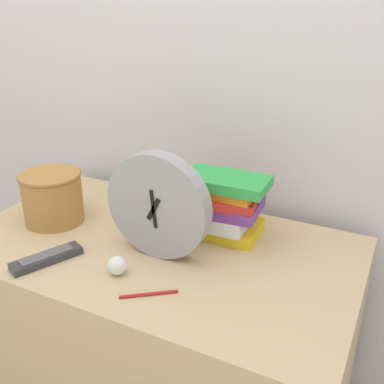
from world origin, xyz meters
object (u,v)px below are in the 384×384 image
object	(u,v)px
tv_remote	(47,258)
pen	(149,294)
crumpled_paper_ball	(117,266)
desk_clock	(158,206)
book_stack	(222,204)
basket	(52,196)

from	to	relation	value
tv_remote	pen	bearing A→B (deg)	-0.58
crumpled_paper_ball	tv_remote	bearing A→B (deg)	-169.31
desk_clock	pen	xyz separation A→B (m)	(0.07, -0.17, -0.14)
book_stack	tv_remote	distance (m)	0.51
basket	pen	world-z (taller)	basket
book_stack	pen	bearing A→B (deg)	-96.04
tv_remote	crumpled_paper_ball	size ratio (longest dim) A/B	3.88
pen	basket	bearing A→B (deg)	157.09
pen	tv_remote	bearing A→B (deg)	179.42
desk_clock	basket	bearing A→B (deg)	176.13
book_stack	basket	distance (m)	0.53
tv_remote	crumpled_paper_ball	xyz separation A→B (m)	(0.20, 0.04, 0.01)
desk_clock	book_stack	size ratio (longest dim) A/B	1.11
crumpled_paper_ball	pen	bearing A→B (deg)	-19.21
desk_clock	tv_remote	xyz separation A→B (m)	(-0.25, -0.17, -0.14)
book_stack	basket	bearing A→B (deg)	-163.25
tv_remote	basket	bearing A→B (deg)	127.12
desk_clock	tv_remote	bearing A→B (deg)	-146.04
tv_remote	pen	world-z (taller)	tv_remote
desk_clock	pen	size ratio (longest dim) A/B	2.51
crumpled_paper_ball	basket	bearing A→B (deg)	155.88
basket	tv_remote	distance (m)	0.26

